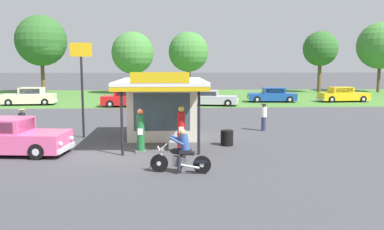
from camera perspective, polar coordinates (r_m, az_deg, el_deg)
name	(u,v)px	position (r m, az deg, el deg)	size (l,w,h in m)	color
ground_plane	(123,154)	(17.62, -9.73, -5.50)	(300.00, 300.00, 0.00)	#424247
grass_verge_strip	(153,97)	(47.27, -5.55, 2.59)	(120.00, 24.00, 0.01)	#477A33
service_station_kiosk	(162,104)	(20.90, -4.21, 1.55)	(4.14, 6.47, 3.52)	beige
gas_pump_nearside	(141,133)	(17.68, -7.27, -2.52)	(0.44, 0.44, 1.92)	slate
gas_pump_offside	(181,131)	(17.62, -1.53, -2.31)	(0.44, 0.44, 2.03)	slate
motorcycle_with_rider	(182,155)	(14.38, -1.49, -5.64)	(2.17, 0.76, 1.58)	black
featured_classic_sedan	(4,138)	(19.07, -25.05, -2.90)	(5.67, 2.55, 1.56)	#E55993
parked_car_back_row_left	(272,95)	(41.41, 11.26, 2.74)	(5.02, 2.20, 1.44)	#19479E
parked_car_back_row_centre	(30,97)	(40.71, -21.94, 2.38)	(5.01, 2.33, 1.63)	beige
parked_car_back_row_centre_left	(131,99)	(36.61, -8.57, 2.24)	(5.60, 2.16, 1.48)	red
parked_car_back_row_centre_right	(210,99)	(37.30, 2.49, 2.34)	(5.35, 2.72, 1.39)	#B7B7BC
parked_car_back_row_far_left	(343,95)	(43.60, 20.54, 2.66)	(5.13, 2.11, 1.50)	gold
bystander_leaning_by_kiosk	(264,116)	(23.61, 10.09, -0.18)	(0.35, 0.35, 1.58)	#2D3351
bystander_chatting_near_pumps	(22,123)	(22.77, -22.85, -1.00)	(0.34, 0.34, 1.53)	#2D3351
tree_oak_right	(381,46)	(60.02, 25.09, 8.86)	(6.19, 6.19, 9.31)	brown
tree_oak_far_right	(133,54)	(52.53, -8.31, 8.54)	(5.36, 5.36, 7.88)	brown
tree_oak_far_left	(320,49)	(56.52, 17.68, 8.88)	(4.58, 4.58, 8.08)	brown
tree_oak_distant_spare	(189,53)	(53.97, -0.47, 8.76)	(5.29, 5.29, 8.03)	brown
tree_oak_centre	(42,42)	(55.59, -20.39, 9.62)	(6.45, 6.45, 9.97)	brown
roadside_pole_sign	(82,74)	(21.66, -15.31, 5.65)	(1.10, 0.12, 4.91)	black
spare_tire_stack	(227,138)	(19.24, 4.95, -3.24)	(0.60, 0.60, 0.72)	black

